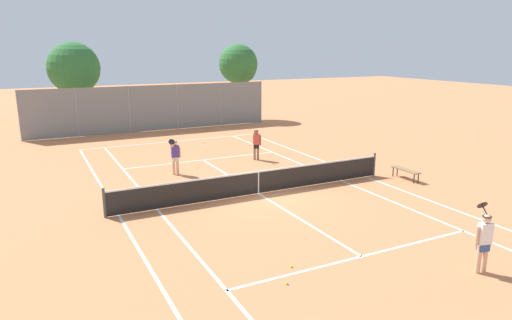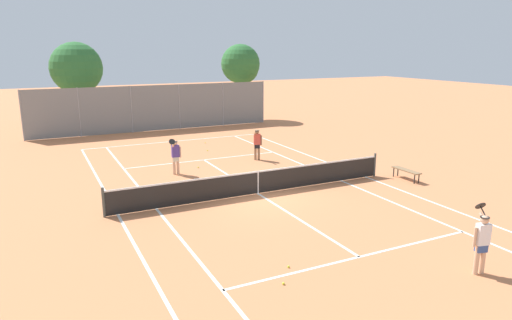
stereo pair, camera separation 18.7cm
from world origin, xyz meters
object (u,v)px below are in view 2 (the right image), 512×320
player_far_left (176,155)px  tennis_net (258,182)px  loose_tennis_ball_5 (288,267)px  tree_behind_left (75,69)px  player_near_side (482,240)px  loose_tennis_ball_1 (207,150)px  loose_tennis_ball_0 (205,143)px  tree_behind_right (242,65)px  loose_tennis_ball_2 (283,283)px  loose_tennis_ball_4 (198,167)px  courtside_bench (406,171)px  player_far_right (257,143)px

player_far_left → tennis_net: bearing=-63.9°
loose_tennis_ball_5 → tree_behind_left: (-2.67, 25.85, 4.22)m
player_near_side → loose_tennis_ball_1: player_near_side is taller
loose_tennis_ball_0 → loose_tennis_ball_5: bearing=-102.5°
tennis_net → tree_behind_right: (7.74, 18.59, 3.85)m
tennis_net → tree_behind_right: 20.50m
loose_tennis_ball_2 → tree_behind_right: (10.41, 25.40, 4.33)m
loose_tennis_ball_1 → loose_tennis_ball_4: size_ratio=1.00×
loose_tennis_ball_1 → player_near_side: bearing=-85.7°
player_far_left → loose_tennis_ball_4: 1.70m
tree_behind_right → player_near_side: bearing=-101.6°
loose_tennis_ball_4 → tree_behind_right: (8.56, 13.64, 4.33)m
loose_tennis_ball_2 → courtside_bench: 11.08m
player_far_right → tree_behind_left: size_ratio=0.26×
tree_behind_right → player_far_left: bearing=-124.6°
player_far_left → courtside_bench: (8.92, -5.41, -0.52)m
player_far_right → loose_tennis_ball_5: bearing=-112.4°
player_far_right → courtside_bench: 7.63m
tennis_net → loose_tennis_ball_1: size_ratio=181.82×
tree_behind_right → loose_tennis_ball_1: bearing=-123.6°
player_far_left → loose_tennis_ball_5: bearing=-90.0°
loose_tennis_ball_5 → tree_behind_right: tree_behind_right is taller
player_far_right → tree_behind_right: bearing=68.8°
player_far_left → loose_tennis_ball_4: bearing=26.7°
courtside_bench → loose_tennis_ball_4: bearing=141.6°
loose_tennis_ball_4 → loose_tennis_ball_0: bearing=66.7°
courtside_bench → tree_behind_right: bearing=87.3°
player_near_side → loose_tennis_ball_0: 19.00m
tennis_net → loose_tennis_ball_4: tennis_net is taller
loose_tennis_ball_4 → courtside_bench: courtside_bench is taller
tennis_net → player_far_left: player_far_left is taller
player_far_left → tree_behind_right: size_ratio=0.29×
player_far_left → courtside_bench: 10.45m
tree_behind_left → tennis_net: bearing=-76.4°
tennis_net → tree_behind_left: (-4.78, 19.77, 3.75)m
player_far_right → player_near_side: bearing=-91.5°
tree_behind_left → loose_tennis_ball_2: bearing=-85.5°
player_far_right → loose_tennis_ball_0: player_far_right is taller
loose_tennis_ball_0 → loose_tennis_ball_1: size_ratio=1.00×
courtside_bench → tree_behind_left: tree_behind_left is taller
player_far_right → tree_behind_right: 14.78m
player_far_left → loose_tennis_ball_2: 11.16m
player_near_side → courtside_bench: size_ratio=1.18×
loose_tennis_ball_4 → tree_behind_right: 16.67m
loose_tennis_ball_1 → loose_tennis_ball_5: bearing=-101.8°
player_far_left → loose_tennis_ball_1: player_far_left is taller
tennis_net → loose_tennis_ball_1: (0.91, 8.33, -0.48)m
player_near_side → loose_tennis_ball_1: size_ratio=26.88×
player_far_right → loose_tennis_ball_5: (-4.64, -11.28, -0.88)m
courtside_bench → loose_tennis_ball_0: bearing=114.5°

